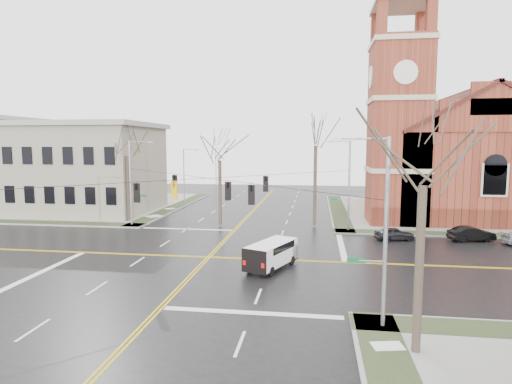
# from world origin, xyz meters

# --- Properties ---
(ground) EXTENTS (120.00, 120.00, 0.00)m
(ground) POSITION_xyz_m (0.00, 0.00, 0.00)
(ground) COLOR black
(ground) RESTS_ON ground
(sidewalks) EXTENTS (80.00, 80.00, 0.17)m
(sidewalks) POSITION_xyz_m (0.00, 0.00, 0.08)
(sidewalks) COLOR gray
(sidewalks) RESTS_ON ground
(road_markings) EXTENTS (100.00, 100.00, 0.01)m
(road_markings) POSITION_xyz_m (0.00, 0.00, 0.01)
(road_markings) COLOR gold
(road_markings) RESTS_ON ground
(church) EXTENTS (24.28, 27.48, 27.50)m
(church) POSITION_xyz_m (24.76, 24.78, 8.43)
(church) COLOR maroon
(church) RESTS_ON ground
(civic_building_a) EXTENTS (18.00, 14.00, 11.00)m
(civic_building_a) POSITION_xyz_m (-22.00, 20.00, 5.50)
(civic_building_a) COLOR gray
(civic_building_a) RESTS_ON ground
(signal_pole_ne) EXTENTS (2.75, 0.22, 9.00)m
(signal_pole_ne) POSITION_xyz_m (11.32, 11.50, 4.95)
(signal_pole_ne) COLOR gray
(signal_pole_ne) RESTS_ON ground
(signal_pole_nw) EXTENTS (2.75, 0.22, 9.00)m
(signal_pole_nw) POSITION_xyz_m (-11.32, 11.50, 4.95)
(signal_pole_nw) COLOR gray
(signal_pole_nw) RESTS_ON ground
(signal_pole_se) EXTENTS (2.75, 0.22, 9.00)m
(signal_pole_se) POSITION_xyz_m (11.32, -11.50, 4.95)
(signal_pole_se) COLOR gray
(signal_pole_se) RESTS_ON ground
(span_wires) EXTENTS (23.02, 23.02, 0.03)m
(span_wires) POSITION_xyz_m (0.00, 0.00, 6.20)
(span_wires) COLOR black
(span_wires) RESTS_ON ground
(traffic_signals) EXTENTS (8.21, 8.26, 1.30)m
(traffic_signals) POSITION_xyz_m (-0.00, -0.67, 5.45)
(traffic_signals) COLOR black
(traffic_signals) RESTS_ON ground
(streetlight_north_a) EXTENTS (2.30, 0.20, 8.00)m
(streetlight_north_a) POSITION_xyz_m (-10.65, 28.00, 4.47)
(streetlight_north_a) COLOR gray
(streetlight_north_a) RESTS_ON ground
(streetlight_north_b) EXTENTS (2.30, 0.20, 8.00)m
(streetlight_north_b) POSITION_xyz_m (-10.65, 48.00, 4.47)
(streetlight_north_b) COLOR gray
(streetlight_north_b) RESTS_ON ground
(cargo_van) EXTENTS (3.63, 5.23, 1.87)m
(cargo_van) POSITION_xyz_m (5.24, -2.14, 1.10)
(cargo_van) COLOR white
(cargo_van) RESTS_ON ground
(parked_car_a) EXTENTS (3.79, 2.24, 1.21)m
(parked_car_a) POSITION_xyz_m (15.43, 8.19, 0.60)
(parked_car_a) COLOR black
(parked_car_a) RESTS_ON ground
(parked_car_b) EXTENTS (4.31, 2.42, 1.34)m
(parked_car_b) POSITION_xyz_m (22.33, 8.83, 0.67)
(parked_car_b) COLOR black
(parked_car_b) RESTS_ON ground
(tree_nw_far) EXTENTS (4.00, 4.00, 11.02)m
(tree_nw_far) POSITION_xyz_m (-12.80, 13.61, 7.98)
(tree_nw_far) COLOR #392D24
(tree_nw_far) RESTS_ON ground
(tree_nw_near) EXTENTS (4.00, 4.00, 10.37)m
(tree_nw_near) POSITION_xyz_m (-1.96, 12.71, 7.52)
(tree_nw_near) COLOR #392D24
(tree_nw_near) RESTS_ON ground
(tree_ne) EXTENTS (4.00, 4.00, 12.71)m
(tree_ne) POSITION_xyz_m (8.12, 13.75, 9.18)
(tree_ne) COLOR #392D24
(tree_ne) RESTS_ON ground
(tree_se) EXTENTS (4.00, 4.00, 10.47)m
(tree_se) POSITION_xyz_m (12.49, -13.93, 7.59)
(tree_se) COLOR #392D24
(tree_se) RESTS_ON ground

